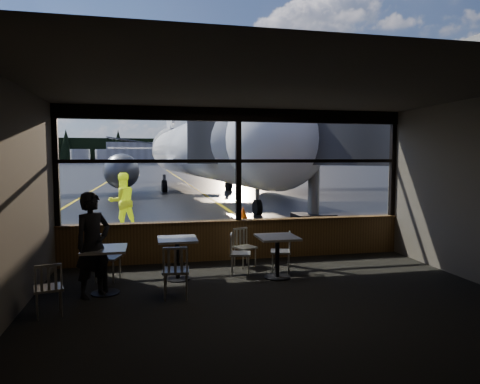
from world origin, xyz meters
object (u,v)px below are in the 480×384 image
object	(u,v)px
jet_bridge	(302,159)
cone_wing	(125,190)
chair_near_e	(281,252)
chair_mid_s	(176,271)
chair_left_s	(48,289)
chair_near_n	(245,248)
cafe_table_near	(277,257)
cafe_table_left	(105,271)
cone_nose	(243,212)
ground_crew	(122,201)
chair_near_w	(240,254)
passenger	(93,245)
chair_mid_w	(108,258)
airliner	(199,111)
cafe_table_mid	(178,259)

from	to	relation	value
jet_bridge	cone_wing	xyz separation A→B (m)	(-7.17, 13.99, -2.06)
chair_near_e	chair_mid_s	bearing A→B (deg)	134.79
chair_left_s	chair_near_n	bearing A→B (deg)	17.52
cafe_table_near	cafe_table_left	size ratio (longest dim) A/B	1.03
chair_left_s	cone_nose	bearing A→B (deg)	47.03
cafe_table_near	chair_near_e	size ratio (longest dim) A/B	0.98
cafe_table_left	ground_crew	world-z (taller)	ground_crew
chair_mid_s	cafe_table_left	bearing A→B (deg)	164.63
chair_mid_s	jet_bridge	bearing A→B (deg)	62.54
chair_near_n	ground_crew	size ratio (longest dim) A/B	0.45
jet_bridge	chair_mid_s	size ratio (longest dim) A/B	11.48
chair_near_w	chair_left_s	distance (m)	3.66
passenger	jet_bridge	bearing A→B (deg)	8.27
cafe_table_left	chair_mid_w	xyz separation A→B (m)	(-0.03, 0.82, 0.04)
jet_bridge	cone_wing	world-z (taller)	jet_bridge
passenger	cone_wing	distance (m)	21.65
chair_mid_s	airliner	bearing A→B (deg)	87.78
jet_bridge	cafe_table_left	size ratio (longest dim) A/B	13.00
chair_mid_s	passenger	world-z (taller)	passenger
cafe_table_mid	chair_near_n	distance (m)	1.66
cafe_table_near	cone_wing	distance (m)	21.58
airliner	cafe_table_left	size ratio (longest dim) A/B	44.64
cafe_table_left	cone_wing	bearing A→B (deg)	92.04
cafe_table_left	chair_mid_w	size ratio (longest dim) A/B	0.91
cafe_table_near	chair_near_w	xyz separation A→B (m)	(-0.66, 0.38, 0.01)
jet_bridge	chair_mid_s	bearing A→B (deg)	-123.10
cone_wing	chair_near_e	bearing A→B (deg)	-78.62
chair_mid_s	cone_wing	xyz separation A→B (m)	(-1.96, 21.98, -0.20)
cafe_table_mid	passenger	world-z (taller)	passenger
airliner	chair_near_w	bearing A→B (deg)	-99.15
cafe_table_near	chair_mid_w	size ratio (longest dim) A/B	0.93
chair_near_w	chair_mid_s	bearing A→B (deg)	-36.29
chair_near_w	cone_nose	xyz separation A→B (m)	(1.83, 7.96, -0.19)
chair_mid_w	chair_near_n	bearing A→B (deg)	116.74
chair_near_e	passenger	xyz separation A→B (m)	(-3.60, -0.82, 0.47)
cafe_table_mid	cone_nose	world-z (taller)	cafe_table_mid
jet_bridge	chair_left_s	bearing A→B (deg)	-130.18
chair_near_n	cone_nose	xyz separation A→B (m)	(1.60, 7.33, -0.18)
airliner	chair_mid_w	size ratio (longest dim) A/B	40.47
cone_wing	chair_near_w	bearing A→B (deg)	-80.92
jet_bridge	airliner	bearing A→B (deg)	98.59
cafe_table_near	passenger	world-z (taller)	passenger
passenger	ground_crew	xyz separation A→B (m)	(0.09, 7.01, 0.04)
chair_near_e	chair_left_s	xyz separation A→B (m)	(-4.15, -1.63, -0.01)
cone_wing	ground_crew	bearing A→B (deg)	-87.34
cone_nose	chair_left_s	bearing A→B (deg)	-118.18
cafe_table_mid	chair_near_w	distance (m)	1.27
cone_nose	cone_wing	xyz separation A→B (m)	(-5.16, 12.87, 0.02)
chair_near_n	cone_wing	bearing A→B (deg)	-101.87
cone_wing	chair_mid_w	bearing A→B (deg)	-87.95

